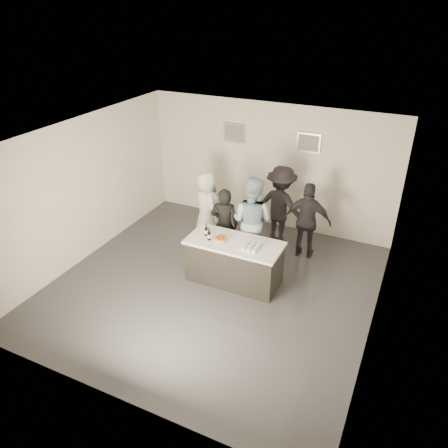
# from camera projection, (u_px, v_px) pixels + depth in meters

# --- Properties ---
(floor) EXTENTS (6.00, 6.00, 0.00)m
(floor) POSITION_uv_depth(u_px,v_px,m) (213.00, 286.00, 8.63)
(floor) COLOR #3D3D42
(floor) RESTS_ON ground
(ceiling) EXTENTS (6.00, 6.00, 0.00)m
(ceiling) POSITION_uv_depth(u_px,v_px,m) (211.00, 138.00, 7.22)
(ceiling) COLOR white
(wall_back) EXTENTS (6.00, 0.04, 3.00)m
(wall_back) POSITION_uv_depth(u_px,v_px,m) (269.00, 166.00, 10.32)
(wall_back) COLOR silver
(wall_back) RESTS_ON ground
(wall_front) EXTENTS (6.00, 0.04, 3.00)m
(wall_front) POSITION_uv_depth(u_px,v_px,m) (106.00, 317.00, 5.53)
(wall_front) COLOR silver
(wall_front) RESTS_ON ground
(wall_left) EXTENTS (0.04, 6.00, 3.00)m
(wall_left) POSITION_uv_depth(u_px,v_px,m) (83.00, 190.00, 9.06)
(wall_left) COLOR silver
(wall_left) RESTS_ON ground
(wall_right) EXTENTS (0.04, 6.00, 3.00)m
(wall_right) POSITION_uv_depth(u_px,v_px,m) (384.00, 256.00, 6.79)
(wall_right) COLOR silver
(wall_right) RESTS_ON ground
(picture_left) EXTENTS (0.54, 0.04, 0.44)m
(picture_left) POSITION_uv_depth(u_px,v_px,m) (234.00, 133.00, 10.31)
(picture_left) COLOR #B2B2B7
(picture_left) RESTS_ON wall_back
(picture_right) EXTENTS (0.54, 0.04, 0.44)m
(picture_right) POSITION_uv_depth(u_px,v_px,m) (309.00, 143.00, 9.63)
(picture_right) COLOR #B2B2B7
(picture_right) RESTS_ON wall_back
(bar_counter) EXTENTS (1.86, 0.86, 0.90)m
(bar_counter) POSITION_uv_depth(u_px,v_px,m) (234.00, 262.00, 8.59)
(bar_counter) COLOR white
(bar_counter) RESTS_ON ground
(cake) EXTENTS (0.24, 0.24, 0.07)m
(cake) POSITION_uv_depth(u_px,v_px,m) (221.00, 240.00, 8.38)
(cake) COLOR orange
(cake) RESTS_ON bar_counter
(beer_bottle_a) EXTENTS (0.07, 0.07, 0.26)m
(beer_bottle_a) POSITION_uv_depth(u_px,v_px,m) (206.00, 230.00, 8.54)
(beer_bottle_a) COLOR black
(beer_bottle_a) RESTS_ON bar_counter
(beer_bottle_b) EXTENTS (0.07, 0.07, 0.26)m
(beer_bottle_b) POSITION_uv_depth(u_px,v_px,m) (209.00, 234.00, 8.38)
(beer_bottle_b) COLOR black
(beer_bottle_b) RESTS_ON bar_counter
(tumbler_cluster) EXTENTS (0.30, 0.40, 0.08)m
(tumbler_cluster) POSITION_uv_depth(u_px,v_px,m) (252.00, 246.00, 8.16)
(tumbler_cluster) COLOR orange
(tumbler_cluster) RESTS_ON bar_counter
(candles) EXTENTS (0.24, 0.08, 0.01)m
(candles) POSITION_uv_depth(u_px,v_px,m) (210.00, 246.00, 8.23)
(candles) COLOR pink
(candles) RESTS_ON bar_counter
(person_main_black) EXTENTS (0.68, 0.55, 1.62)m
(person_main_black) POSITION_uv_depth(u_px,v_px,m) (224.00, 224.00, 9.20)
(person_main_black) COLOR black
(person_main_black) RESTS_ON ground
(person_main_blue) EXTENTS (0.98, 0.79, 1.92)m
(person_main_blue) POSITION_uv_depth(u_px,v_px,m) (252.00, 221.00, 9.03)
(person_main_blue) COLOR #94B0C2
(person_main_blue) RESTS_ON ground
(person_guest_left) EXTENTS (0.95, 0.90, 1.64)m
(person_guest_left) POSITION_uv_depth(u_px,v_px,m) (206.00, 206.00, 9.96)
(person_guest_left) COLOR white
(person_guest_left) RESTS_ON ground
(person_guest_right) EXTENTS (1.03, 0.49, 1.70)m
(person_guest_right) POSITION_uv_depth(u_px,v_px,m) (307.00, 221.00, 9.25)
(person_guest_right) COLOR #27242B
(person_guest_right) RESTS_ON ground
(person_guest_back) EXTENTS (1.31, 0.91, 1.85)m
(person_guest_back) POSITION_uv_depth(u_px,v_px,m) (280.00, 206.00, 9.73)
(person_guest_back) COLOR black
(person_guest_back) RESTS_ON ground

